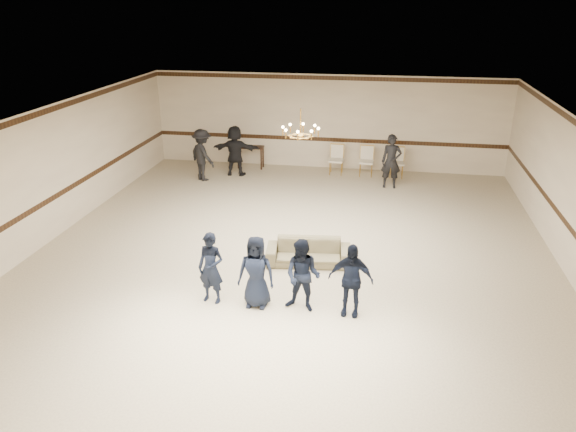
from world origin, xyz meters
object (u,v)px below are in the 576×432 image
console_table (251,157)px  adult_mid (235,151)px  adult_right (391,161)px  banquet_chair_right (397,163)px  settee (309,252)px  banquet_chair_left (336,160)px  boy_b (256,272)px  banquet_chair_mid (366,161)px  boy_d (351,280)px  adult_left (202,155)px  chandelier (301,122)px  boy_c (303,276)px  boy_a (211,268)px

console_table → adult_mid: bearing=-113.2°
adult_right → banquet_chair_right: adult_right is taller
settee → banquet_chair_left: (-0.02, 6.78, 0.21)m
boy_b → banquet_chair_mid: (1.72, 8.75, -0.24)m
boy_d → console_table: size_ratio=1.58×
banquet_chair_mid → console_table: 4.01m
banquet_chair_left → banquet_chair_mid: bearing=4.0°
adult_left → banquet_chair_mid: 5.40m
console_table → boy_d: bearing=-70.0°
console_table → chandelier: bearing=-69.2°
boy_c → banquet_chair_right: boy_c is taller
chandelier → adult_right: chandelier is taller
boy_a → console_table: size_ratio=1.58×
boy_a → boy_d: bearing=10.1°
boy_a → adult_right: size_ratio=0.86×
boy_b → boy_d: 1.80m
adult_mid → banquet_chair_mid: adult_mid is taller
boy_c → banquet_chair_mid: (0.82, 8.75, -0.24)m
boy_b → settee: size_ratio=0.77×
adult_right → console_table: bearing=162.9°
adult_mid → banquet_chair_mid: 4.37m
boy_c → banquet_chair_mid: boy_c is taller
boy_b → console_table: 9.24m
chandelier → boy_c: chandelier is taller
boy_a → banquet_chair_mid: size_ratio=1.49×
adult_mid → boy_c: bearing=112.1°
boy_a → banquet_chair_mid: boy_a is taller
chandelier → adult_right: (2.22, 4.19, -2.03)m
boy_b → banquet_chair_left: boy_b is taller
boy_b → banquet_chair_right: boy_b is taller
adult_right → console_table: (-4.80, 1.29, -0.45)m
boy_b → banquet_chair_right: 9.17m
settee → adult_right: (1.78, 5.69, 0.57)m
boy_d → banquet_chair_left: bearing=100.9°
adult_left → banquet_chair_mid: bearing=-126.9°
banquet_chair_left → settee: bearing=-85.9°
settee → adult_left: size_ratio=1.12×
boy_a → banquet_chair_right: 9.48m
banquet_chair_left → banquet_chair_right: bearing=4.0°
settee → adult_right: 5.99m
adult_left → boy_a: bearing=147.4°
settee → console_table: size_ratio=2.05×
console_table → boy_b: bearing=-80.2°
chandelier → adult_left: size_ratio=0.56×
adult_right → banquet_chair_mid: size_ratio=1.74×
boy_b → adult_left: 8.14m
boy_d → settee: bearing=122.2°
boy_d → adult_right: adult_right is taller
boy_d → banquet_chair_mid: size_ratio=1.49×
banquet_chair_left → boy_d: bearing=-79.0°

